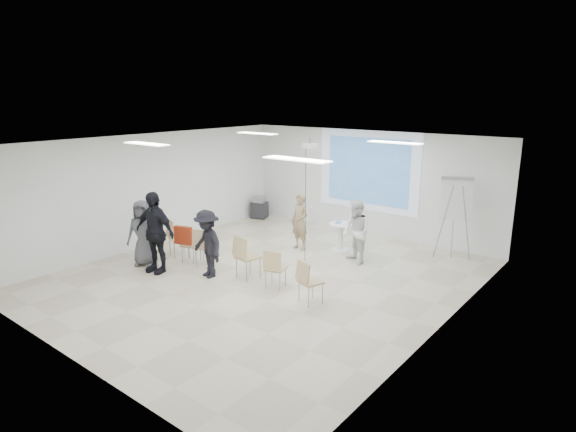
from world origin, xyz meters
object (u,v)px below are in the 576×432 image
Objects in this scene: chair_right_inner at (274,266)px; chair_left_mid at (189,243)px; chair_right_far at (308,279)px; laptop at (206,245)px; audience_outer at (143,229)px; flipchart_easel at (456,199)px; audience_left at (154,226)px; av_cart at (259,208)px; player_left at (300,218)px; player_right at (356,229)px; chair_center at (245,254)px; audience_mid at (207,239)px; chair_far_left at (175,235)px; chair_left_inner at (204,244)px; pedestal_table at (341,235)px.

chair_left_mid is at bearing 164.06° from chair_right_inner.
chair_left_mid is 3.64m from chair_right_far.
chair_left_mid reaches higher than laptop.
audience_outer is 7.55m from flipchart_easel.
audience_left reaches higher than av_cart.
audience_outer reaches higher than chair_left_mid.
player_left reaches higher than av_cart.
player_right is 2.81m from chair_center.
audience_mid is at bearing -155.98° from chair_right_far.
audience_outer is (-2.21, -3.25, 0.03)m from player_left.
player_left is 3.42m from chair_right_far.
audience_mid is at bearing -36.63° from chair_left_mid.
chair_center is at bearing 19.92° from chair_far_left.
audience_outer reaches higher than av_cart.
chair_left_mid is at bearing -1.73° from laptop.
audience_outer is at bearing -165.54° from chair_left_inner.
chair_far_left is at bearing 178.51° from audience_mid.
pedestal_table is 3.54m from chair_left_inner.
audience_mid is at bearing 16.37° from audience_left.
player_right reaches higher than pedestal_table.
chair_left_mid is 0.86× the size of chair_center.
av_cart is at bearing 132.62° from audience_mid.
player_right is 2.53m from chair_right_inner.
chair_left_inner is at bearing -122.94° from pedestal_table.
laptop is at bearing -165.80° from chair_right_far.
chair_right_far is 6.82m from av_cart.
av_cart is (-1.55, 4.29, -0.16)m from chair_left_mid.
laptop is (0.45, 0.14, -0.01)m from chair_left_mid.
audience_mid is 0.98× the size of audience_outer.
chair_center reaches higher than pedestal_table.
audience_left is 1.05× the size of flipchart_easel.
chair_left_inner is (-1.93, -2.97, 0.12)m from pedestal_table.
pedestal_table is 0.39× the size of flipchart_easel.
laptop is (-3.18, 0.27, -0.02)m from chair_right_far.
chair_right_far is (0.98, -0.17, 0.02)m from chair_right_inner.
audience_mid reaches higher than chair_left_mid.
pedestal_table is at bearing -36.69° from av_cart.
player_right is at bearing -39.73° from av_cart.
pedestal_table is at bearing 38.20° from chair_left_inner.
chair_left_inner is 3.16m from chair_right_far.
flipchart_easel is (3.09, 4.19, 0.93)m from chair_center.
laptop is 0.19× the size of audience_outer.
flipchart_easel is (2.24, 4.20, 1.02)m from chair_right_inner.
audience_left is 1.24× the size of audience_mid.
chair_right_far is at bearing -24.26° from audience_outer.
chair_left_mid is at bearing -88.97° from av_cart.
chair_left_mid is 0.92× the size of chair_left_inner.
player_right is 5.07× the size of laptop.
chair_left_inner is 0.94× the size of chair_center.
chair_center is at bearing -18.63° from chair_left_inner.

